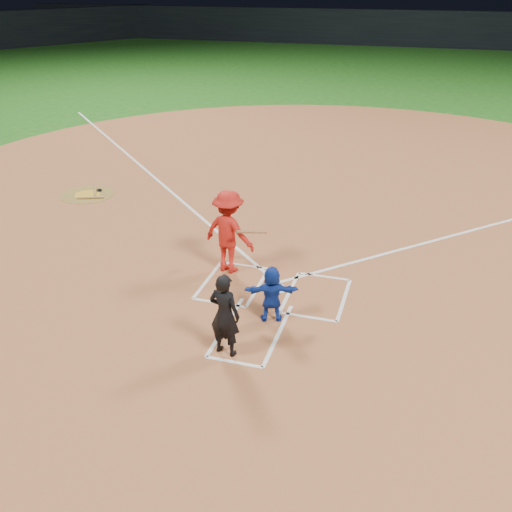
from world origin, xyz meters
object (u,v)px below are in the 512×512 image
(on_deck_circle, at_px, (87,194))
(umpire, at_px, (225,315))
(batter_at_plate, at_px, (229,232))
(home_plate, at_px, (274,289))
(catcher, at_px, (272,294))

(on_deck_circle, xyz_separation_m, umpire, (7.06, -6.68, 0.82))
(batter_at_plate, bearing_deg, on_deck_circle, 149.69)
(home_plate, distance_m, catcher, 1.37)
(home_plate, distance_m, on_deck_circle, 8.41)
(home_plate, xyz_separation_m, batter_at_plate, (-1.26, 0.60, 0.99))
(on_deck_circle, bearing_deg, catcher, -35.14)
(on_deck_circle, height_order, umpire, umpire)
(catcher, bearing_deg, on_deck_circle, -52.81)
(catcher, xyz_separation_m, umpire, (-0.53, -1.34, 0.23))
(home_plate, relative_size, batter_at_plate, 0.30)
(home_plate, bearing_deg, catcher, 102.71)
(umpire, relative_size, batter_at_plate, 0.83)
(umpire, xyz_separation_m, batter_at_plate, (-1.01, 3.14, 0.17))
(on_deck_circle, relative_size, umpire, 1.03)
(catcher, distance_m, batter_at_plate, 2.40)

